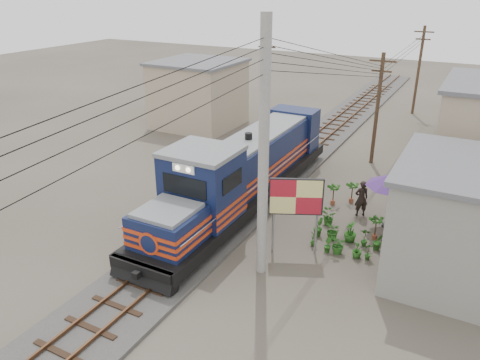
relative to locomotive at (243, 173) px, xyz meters
The scene contains 14 objects.
ground 4.90m from the locomotive, 90.00° to the right, with size 120.00×120.00×0.00m, color #473F35.
ballast 5.71m from the locomotive, 90.00° to the left, with size 3.60×70.00×0.16m, color #595651.
track 5.66m from the locomotive, 90.00° to the left, with size 1.15×70.00×0.12m.
locomotive is the anchor object (origin of this frame).
utility_pole_main 6.93m from the locomotive, 55.28° to the right, with size 0.40×0.40×10.00m.
wooden_pole_mid 10.63m from the locomotive, 64.53° to the left, with size 1.60×0.24×7.00m.
wooden_pole_far 24.03m from the locomotive, 78.43° to the left, with size 1.60×0.24×7.50m.
wooden_pole_left 14.47m from the locomotive, 110.39° to the left, with size 1.60×0.24×7.00m.
power_lines 6.98m from the locomotive, 92.06° to the left, with size 9.65×19.00×3.30m.
shophouse_left 15.22m from the locomotive, 131.14° to the left, with size 6.30×6.30×5.20m.
billboard 5.23m from the locomotive, 36.98° to the right, with size 2.10×1.05×3.48m.
market_umbrella 7.37m from the locomotive, ahead, with size 3.19×3.19×2.76m.
vendor 6.09m from the locomotive, 16.20° to the left, with size 0.69×0.45×1.89m, color black.
plant_nursery 6.03m from the locomotive, 13.78° to the right, with size 3.34×3.14×1.00m.
Camera 1 is at (10.31, -15.17, 10.92)m, focal length 35.00 mm.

